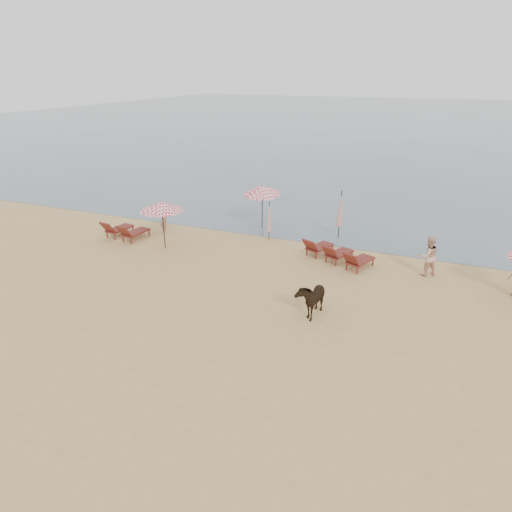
{
  "coord_description": "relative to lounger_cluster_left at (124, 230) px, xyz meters",
  "views": [
    {
      "loc": [
        6.19,
        -10.71,
        8.43
      ],
      "look_at": [
        0.0,
        5.0,
        1.1
      ],
      "focal_mm": 30.0,
      "sensor_mm": 36.0,
      "label": 1
    }
  ],
  "objects": [
    {
      "name": "ground",
      "position": [
        8.49,
        -6.99,
        -0.48
      ],
      "size": [
        120.0,
        120.0,
        0.0
      ],
      "primitive_type": "plane",
      "color": "tan",
      "rests_on": "ground"
    },
    {
      "name": "sea",
      "position": [
        8.49,
        73.01,
        -0.48
      ],
      "size": [
        160.0,
        140.0,
        0.06
      ],
      "primitive_type": "cube",
      "color": "#51606B",
      "rests_on": "ground"
    },
    {
      "name": "lounger_cluster_left",
      "position": [
        0.0,
        0.0,
        0.0
      ],
      "size": [
        2.16,
        2.09,
        0.69
      ],
      "rotation": [
        0.0,
        0.0,
        -0.14
      ],
      "color": "maroon",
      "rests_on": "ground"
    },
    {
      "name": "lounger_cluster_right",
      "position": [
        11.4,
        1.12,
        -0.01
      ],
      "size": [
        3.5,
        2.87,
        0.67
      ],
      "rotation": [
        0.0,
        0.0,
        -0.42
      ],
      "color": "maroon",
      "rests_on": "ground"
    },
    {
      "name": "umbrella_open_left_a",
      "position": [
        2.77,
        -0.33,
        1.76
      ],
      "size": [
        2.19,
        2.19,
        2.49
      ],
      "rotation": [
        0.0,
        0.0,
        0.3
      ],
      "color": "black",
      "rests_on": "ground"
    },
    {
      "name": "umbrella_open_left_b",
      "position": [
        6.43,
        4.21,
        1.85
      ],
      "size": [
        2.11,
        2.15,
        2.68
      ],
      "rotation": [
        0.0,
        0.0,
        -0.0
      ],
      "color": "black",
      "rests_on": "ground"
    },
    {
      "name": "umbrella_closed_left",
      "position": [
        10.82,
        4.48,
        1.15
      ],
      "size": [
        0.32,
        0.32,
        2.64
      ],
      "rotation": [
        0.0,
        0.0,
        0.38
      ],
      "color": "black",
      "rests_on": "ground"
    },
    {
      "name": "umbrella_closed_right",
      "position": [
        7.41,
        2.67,
        0.85
      ],
      "size": [
        0.26,
        0.26,
        2.17
      ],
      "rotation": [
        0.0,
        0.0,
        -0.28
      ],
      "color": "black",
      "rests_on": "ground"
    },
    {
      "name": "cow",
      "position": [
        11.48,
        -3.95,
        0.22
      ],
      "size": [
        0.93,
        1.72,
        1.39
      ],
      "primitive_type": "imported",
      "rotation": [
        0.0,
        0.0,
        -0.11
      ],
      "color": "black",
      "rests_on": "ground"
    },
    {
      "name": "beachgoer_left",
      "position": [
        1.49,
        1.61,
        0.32
      ],
      "size": [
        0.69,
        0.62,
        1.59
      ],
      "primitive_type": "imported",
      "rotation": [
        0.0,
        0.0,
        2.62
      ],
      "color": "tan",
      "rests_on": "ground"
    },
    {
      "name": "beachgoer_right_a",
      "position": [
        15.41,
        1.18,
        0.44
      ],
      "size": [
        1.13,
        1.08,
        1.85
      ],
      "primitive_type": "imported",
      "rotation": [
        0.0,
        0.0,
        3.72
      ],
      "color": "#D6A086",
      "rests_on": "ground"
    }
  ]
}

